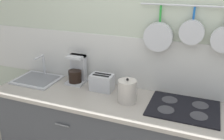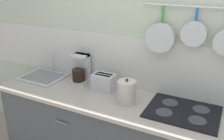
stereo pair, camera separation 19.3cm
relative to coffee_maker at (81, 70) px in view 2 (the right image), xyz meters
The scene contains 7 objects.
wall_back 0.95m from the coffee_maker, ahead, with size 7.20×0.15×2.60m.
countertop 0.93m from the coffee_maker, 13.03° to the right, with size 3.19×0.61×0.03m.
sink_basin 0.45m from the coffee_maker, 166.41° to the right, with size 0.45×0.38×0.25m.
coffee_maker is the anchor object (origin of this frame).
toaster 0.33m from the coffee_maker, 12.63° to the right, with size 0.24×0.14×0.16m.
kettle 0.65m from the coffee_maker, 18.47° to the right, with size 0.16×0.16×0.23m.
cooktop 1.12m from the coffee_maker, ahead, with size 0.59×0.46×0.01m.
Camera 2 is at (0.50, -1.81, 1.99)m, focal length 40.00 mm.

